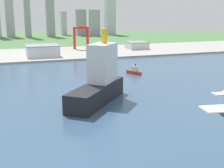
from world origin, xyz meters
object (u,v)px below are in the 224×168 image
cargo_ship (99,81)px  warehouse_main (42,51)px  warehouse_annex (137,45)px  tugboat_small (134,71)px  port_crane_red (81,32)px

cargo_ship → warehouse_main: (-16.07, 236.47, -5.41)m
warehouse_annex → tugboat_small: bearing=-113.8°
cargo_ship → port_crane_red: size_ratio=1.54×
warehouse_annex → warehouse_main: bearing=-168.0°
cargo_ship → warehouse_main: bearing=93.9°
warehouse_main → warehouse_annex: warehouse_main is taller
cargo_ship → port_crane_red: 302.80m
tugboat_small → cargo_ship: bearing=-127.0°
port_crane_red → warehouse_annex: port_crane_red is taller
cargo_ship → warehouse_main: cargo_ship is taller
warehouse_main → cargo_ship: bearing=-86.1°
cargo_ship → port_crane_red: bearing=79.3°
tugboat_small → warehouse_main: 170.53m
cargo_ship → warehouse_annex: 308.42m
warehouse_main → tugboat_small: bearing=-61.3°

